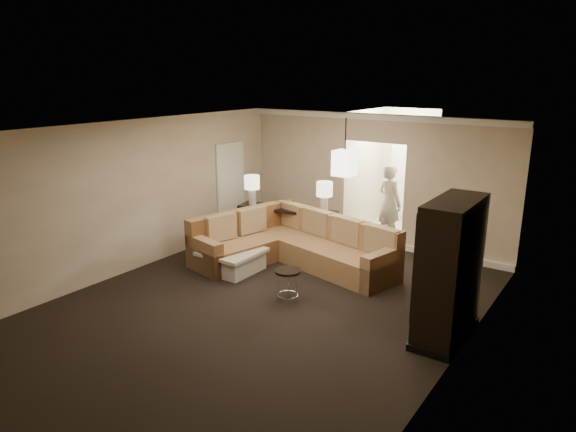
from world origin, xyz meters
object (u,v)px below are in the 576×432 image
Objects in this scene: sectional_sofa at (293,245)px; coffee_table at (232,260)px; console_table at (287,223)px; drink_table at (288,279)px; armoire at (449,273)px; person at (390,199)px.

sectional_sofa is 3.65× the size of coffee_table.
console_table reaches higher than coffee_table.
console_table is 2.79m from drink_table.
armoire reaches higher than coffee_table.
drink_table is at bearing -17.01° from coffee_table.
console_table is (0.02, 1.79, 0.29)m from coffee_table.
drink_table is 3.84m from person.
sectional_sofa is at bearing 161.10° from armoire.
armoire reaches higher than drink_table.
sectional_sofa reaches higher than console_table.
person is (1.67, 1.51, 0.46)m from console_table.
person is at bearing 31.35° from console_table.
armoire is 4.26m from person.
coffee_table is 0.54× the size of person.
drink_table is at bearing 112.19° from person.
coffee_table is at bearing 86.18° from person.
console_table is 2.29m from person.
sectional_sofa is 2.60m from person.
sectional_sofa is 6.97× the size of drink_table.
sectional_sofa is at bearing 52.18° from coffee_table.
person reaches higher than coffee_table.
coffee_table is 1.91× the size of drink_table.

